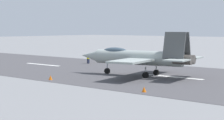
{
  "coord_description": "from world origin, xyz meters",
  "views": [
    {
      "loc": [
        -26.76,
        41.91,
        6.1
      ],
      "look_at": [
        4.19,
        5.8,
        2.2
      ],
      "focal_mm": 63.84,
      "sensor_mm": 36.0,
      "label": 1
    }
  ],
  "objects_px": {
    "fighter_jet": "(139,57)",
    "crew_person": "(88,59)",
    "marker_cone_mid": "(50,78)",
    "marker_cone_near": "(144,89)"
  },
  "relations": [
    {
      "from": "fighter_jet",
      "to": "crew_person",
      "type": "relative_size",
      "value": 9.66
    },
    {
      "from": "marker_cone_near",
      "to": "crew_person",
      "type": "bearing_deg",
      "value": -36.11
    },
    {
      "from": "fighter_jet",
      "to": "marker_cone_mid",
      "type": "bearing_deg",
      "value": 60.98
    },
    {
      "from": "marker_cone_mid",
      "to": "crew_person",
      "type": "bearing_deg",
      "value": -57.87
    },
    {
      "from": "crew_person",
      "to": "marker_cone_mid",
      "type": "bearing_deg",
      "value": 122.13
    },
    {
      "from": "fighter_jet",
      "to": "marker_cone_mid",
      "type": "height_order",
      "value": "fighter_jet"
    },
    {
      "from": "crew_person",
      "to": "fighter_jet",
      "type": "bearing_deg",
      "value": 153.9
    },
    {
      "from": "fighter_jet",
      "to": "marker_cone_near",
      "type": "distance_m",
      "value": 12.81
    },
    {
      "from": "marker_cone_near",
      "to": "marker_cone_mid",
      "type": "bearing_deg",
      "value": 0.0
    },
    {
      "from": "marker_cone_near",
      "to": "marker_cone_mid",
      "type": "distance_m",
      "value": 13.4
    }
  ]
}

